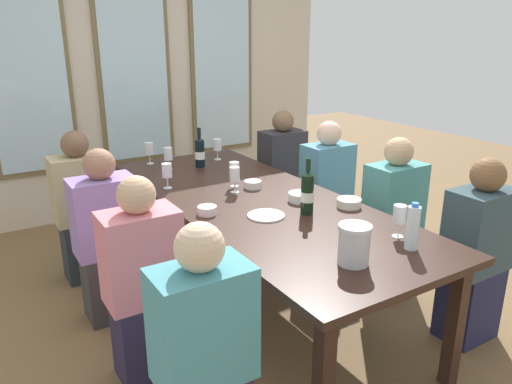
% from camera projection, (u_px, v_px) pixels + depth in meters
% --- Properties ---
extents(ground_plane, '(12.00, 12.00, 0.00)m').
position_uv_depth(ground_plane, '(256.00, 301.00, 3.36)').
color(ground_plane, brown).
extents(back_wall_with_windows, '(4.24, 0.10, 2.90)m').
position_uv_depth(back_wall_with_windows, '(133.00, 65.00, 4.72)').
color(back_wall_with_windows, beige).
rests_on(back_wall_with_windows, ground).
extents(dining_table, '(1.04, 2.63, 0.74)m').
position_uv_depth(dining_table, '(256.00, 208.00, 3.14)').
color(dining_table, '#311D16').
rests_on(dining_table, ground).
extents(white_plate_0, '(0.22, 0.22, 0.01)m').
position_uv_depth(white_plate_0, '(266.00, 215.00, 2.84)').
color(white_plate_0, white).
rests_on(white_plate_0, dining_table).
extents(metal_pitcher, '(0.16, 0.16, 0.19)m').
position_uv_depth(metal_pitcher, '(354.00, 244.00, 2.24)').
color(metal_pitcher, silver).
rests_on(metal_pitcher, dining_table).
extents(wine_bottle_0, '(0.08, 0.08, 0.31)m').
position_uv_depth(wine_bottle_0, '(200.00, 152.00, 3.83)').
color(wine_bottle_0, black).
rests_on(wine_bottle_0, dining_table).
extents(wine_bottle_1, '(0.08, 0.08, 0.33)m').
position_uv_depth(wine_bottle_1, '(307.00, 192.00, 2.84)').
color(wine_bottle_1, black).
rests_on(wine_bottle_1, dining_table).
extents(tasting_bowl_0, '(0.15, 0.15, 0.05)m').
position_uv_depth(tasting_bowl_0, '(300.00, 197.00, 3.09)').
color(tasting_bowl_0, white).
rests_on(tasting_bowl_0, dining_table).
extents(tasting_bowl_1, '(0.12, 0.12, 0.05)m').
position_uv_depth(tasting_bowl_1, '(253.00, 184.00, 3.35)').
color(tasting_bowl_1, white).
rests_on(tasting_bowl_1, dining_table).
extents(tasting_bowl_2, '(0.11, 0.11, 0.05)m').
position_uv_depth(tasting_bowl_2, '(207.00, 210.00, 2.87)').
color(tasting_bowl_2, white).
rests_on(tasting_bowl_2, dining_table).
extents(tasting_bowl_3, '(0.15, 0.15, 0.05)m').
position_uv_depth(tasting_bowl_3, '(349.00, 203.00, 2.99)').
color(tasting_bowl_3, white).
rests_on(tasting_bowl_3, dining_table).
extents(water_bottle, '(0.06, 0.06, 0.24)m').
position_uv_depth(water_bottle, '(413.00, 227.00, 2.38)').
color(water_bottle, white).
rests_on(water_bottle, dining_table).
extents(wine_glass_0, '(0.07, 0.07, 0.17)m').
position_uv_depth(wine_glass_0, '(400.00, 215.00, 2.52)').
color(wine_glass_0, white).
rests_on(wine_glass_0, dining_table).
extents(wine_glass_1, '(0.07, 0.07, 0.17)m').
position_uv_depth(wine_glass_1, '(217.00, 145.00, 4.05)').
color(wine_glass_1, white).
rests_on(wine_glass_1, dining_table).
extents(wine_glass_2, '(0.07, 0.07, 0.17)m').
position_uv_depth(wine_glass_2, '(168.00, 155.00, 3.76)').
color(wine_glass_2, white).
rests_on(wine_glass_2, dining_table).
extents(wine_glass_3, '(0.07, 0.07, 0.17)m').
position_uv_depth(wine_glass_3, '(234.00, 170.00, 3.35)').
color(wine_glass_3, white).
rests_on(wine_glass_3, dining_table).
extents(wine_glass_4, '(0.07, 0.07, 0.17)m').
position_uv_depth(wine_glass_4, '(235.00, 175.00, 3.22)').
color(wine_glass_4, white).
rests_on(wine_glass_4, dining_table).
extents(wine_glass_5, '(0.07, 0.07, 0.17)m').
position_uv_depth(wine_glass_5, '(167.00, 171.00, 3.31)').
color(wine_glass_5, white).
rests_on(wine_glass_5, dining_table).
extents(wine_glass_6, '(0.07, 0.07, 0.17)m').
position_uv_depth(wine_glass_6, '(149.00, 150.00, 3.93)').
color(wine_glass_6, white).
rests_on(wine_glass_6, dining_table).
extents(seated_person_0, '(0.38, 0.24, 1.11)m').
position_uv_depth(seated_person_0, '(107.00, 241.00, 3.03)').
color(seated_person_0, '#363233').
rests_on(seated_person_0, ground).
extents(seated_person_1, '(0.38, 0.24, 1.11)m').
position_uv_depth(seated_person_1, '(326.00, 194.00, 3.90)').
color(seated_person_1, '#2A313A').
rests_on(seated_person_1, ground).
extents(seated_person_2, '(0.38, 0.24, 1.11)m').
position_uv_depth(seated_person_2, '(82.00, 210.00, 3.54)').
color(seated_person_2, '#262D35').
rests_on(seated_person_2, ground).
extents(seated_person_3, '(0.38, 0.24, 1.11)m').
position_uv_depth(seated_person_3, '(282.00, 175.00, 4.41)').
color(seated_person_3, '#252342').
rests_on(seated_person_3, ground).
extents(seated_person_4, '(0.38, 0.24, 1.11)m').
position_uv_depth(seated_person_4, '(204.00, 361.00, 1.93)').
color(seated_person_4, '#2E2334').
rests_on(seated_person_4, ground).
extents(seated_person_5, '(0.38, 0.24, 1.11)m').
position_uv_depth(seated_person_5, '(475.00, 256.00, 2.82)').
color(seated_person_5, '#222344').
rests_on(seated_person_5, ground).
extents(seated_person_6, '(0.38, 0.24, 1.11)m').
position_uv_depth(seated_person_6, '(144.00, 286.00, 2.50)').
color(seated_person_6, '#28223D').
rests_on(seated_person_6, ground).
extents(seated_person_7, '(0.38, 0.24, 1.11)m').
position_uv_depth(seated_person_7, '(392.00, 222.00, 3.34)').
color(seated_person_7, '#30223B').
rests_on(seated_person_7, ground).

